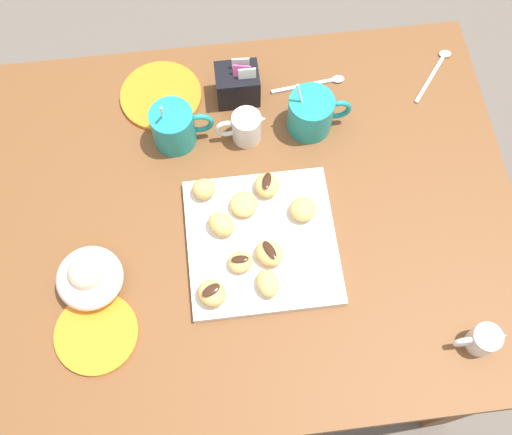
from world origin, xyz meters
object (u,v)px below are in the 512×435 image
at_px(beignet_0, 303,209).
at_px(beignet_7, 269,253).
at_px(beignet_3, 212,293).
at_px(ice_cream_bowl, 89,277).
at_px(beignet_2, 267,185).
at_px(coffee_mug_teal_right, 312,113).
at_px(cream_pitcher_white, 246,127).
at_px(pastry_plate_square, 262,241).
at_px(beignet_8, 204,189).
at_px(beignet_4, 268,284).
at_px(chocolate_sauce_pitcher, 483,339).
at_px(saucer_orange_left, 161,95).
at_px(beignet_5, 221,224).
at_px(dining_table, 253,236).
at_px(saucer_orange_right, 97,334).
at_px(beignet_6, 244,204).
at_px(sugar_caddy, 237,84).
at_px(coffee_mug_teal_left, 174,126).

bearing_deg(beignet_0, beignet_7, -132.50).
bearing_deg(beignet_3, ice_cream_bowl, 165.70).
bearing_deg(beignet_7, beignet_2, 84.85).
xyz_separation_m(coffee_mug_teal_right, cream_pitcher_white, (-0.14, -0.01, -0.01)).
bearing_deg(beignet_0, pastry_plate_square, -151.26).
bearing_deg(beignet_8, beignet_0, -19.29).
xyz_separation_m(pastry_plate_square, beignet_4, (-0.00, -0.09, 0.02)).
bearing_deg(coffee_mug_teal_right, beignet_2, -127.20).
bearing_deg(chocolate_sauce_pitcher, cream_pitcher_white, 127.49).
xyz_separation_m(coffee_mug_teal_right, beignet_0, (-0.05, -0.21, -0.01)).
bearing_deg(pastry_plate_square, saucer_orange_left, 115.66).
xyz_separation_m(ice_cream_bowl, beignet_4, (0.32, -0.05, -0.01)).
bearing_deg(pastry_plate_square, beignet_0, 28.74).
distance_m(beignet_4, beignet_5, 0.15).
relative_size(dining_table, beignet_8, 22.89).
bearing_deg(beignet_3, saucer_orange_right, -169.12).
distance_m(cream_pitcher_white, beignet_6, 0.17).
bearing_deg(beignet_0, dining_table, 168.75).
bearing_deg(dining_table, beignet_8, 153.13).
distance_m(dining_table, beignet_6, 0.16).
distance_m(beignet_2, beignet_3, 0.24).
height_order(saucer_orange_left, beignet_8, beignet_8).
bearing_deg(cream_pitcher_white, pastry_plate_square, -89.18).
bearing_deg(cream_pitcher_white, sugar_caddy, 93.85).
distance_m(sugar_caddy, beignet_2, 0.24).
distance_m(sugar_caddy, beignet_0, 0.31).
bearing_deg(beignet_4, beignet_5, 119.91).
distance_m(dining_table, beignet_8, 0.19).
xyz_separation_m(dining_table, beignet_7, (0.02, -0.10, 0.16)).
height_order(dining_table, beignet_7, beignet_7).
bearing_deg(chocolate_sauce_pitcher, dining_table, 140.74).
xyz_separation_m(coffee_mug_teal_left, beignet_7, (0.16, -0.29, -0.02)).
bearing_deg(dining_table, beignet_2, 52.12).
bearing_deg(beignet_6, beignet_8, 151.84).
xyz_separation_m(beignet_4, beignet_5, (-0.07, 0.13, 0.00)).
bearing_deg(saucer_orange_left, coffee_mug_teal_right, -19.51).
bearing_deg(beignet_0, cream_pitcher_white, 114.77).
bearing_deg(sugar_caddy, beignet_7, -86.89).
relative_size(dining_table, beignet_5, 19.14).
relative_size(chocolate_sauce_pitcher, beignet_6, 1.67).
height_order(coffee_mug_teal_left, coffee_mug_teal_right, coffee_mug_teal_left).
bearing_deg(saucer_orange_left, pastry_plate_square, -64.34).
relative_size(cream_pitcher_white, chocolate_sauce_pitcher, 1.14).
xyz_separation_m(ice_cream_bowl, saucer_orange_left, (0.15, 0.41, -0.03)).
bearing_deg(beignet_8, beignet_5, -70.85).
bearing_deg(ice_cream_bowl, beignet_5, 17.30).
distance_m(sugar_caddy, saucer_orange_left, 0.17).
relative_size(beignet_0, beignet_2, 0.99).
bearing_deg(beignet_8, saucer_orange_right, -130.80).
distance_m(coffee_mug_teal_right, beignet_0, 0.21).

